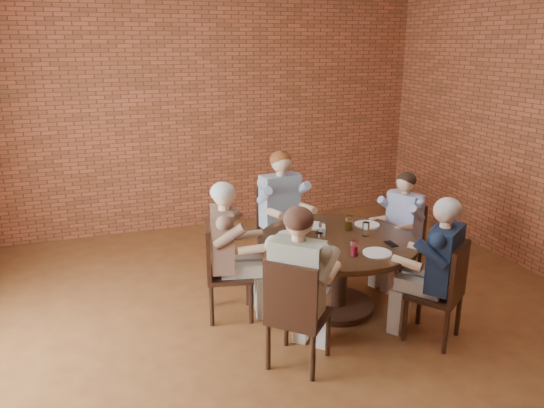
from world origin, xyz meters
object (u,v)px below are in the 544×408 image
object	(u,v)px
chair_a	(404,239)
smartphone	(391,244)
chair_c	(220,267)
chair_e	(444,289)
diner_a	(400,229)
diner_d	(300,287)
diner_c	(229,251)
dining_table	(337,260)
chair_d	(295,311)
diner_b	(282,212)
chair_b	(278,224)
diner_e	(436,270)

from	to	relation	value
chair_a	smartphone	distance (m)	0.92
chair_c	chair_e	distance (m)	2.05
chair_a	diner_a	xyz separation A→B (m)	(-0.07, -0.02, 0.14)
smartphone	diner_d	bearing A→B (deg)	-157.77
diner_a	diner_d	xyz separation A→B (m)	(-1.64, -1.07, 0.06)
diner_c	dining_table	bearing A→B (deg)	-90.00
dining_table	diner_c	bearing A→B (deg)	167.56
chair_c	chair_d	xyz separation A→B (m)	(0.34, -1.05, 0.01)
chair_e	chair_a	bearing A→B (deg)	-142.95
chair_e	smartphone	xyz separation A→B (m)	(-0.21, 0.56, 0.25)
diner_c	diner_d	bearing A→B (deg)	-149.33
diner_b	diner_c	size ratio (longest dim) A/B	1.04
dining_table	chair_b	bearing A→B (deg)	98.01
chair_b	chair_d	size ratio (longest dim) A/B	1.02
chair_b	diner_a	bearing A→B (deg)	-46.35
chair_d	diner_c	bearing A→B (deg)	-32.47
chair_e	diner_c	bearing A→B (deg)	-69.06
diner_a	smartphone	distance (m)	0.83
dining_table	diner_c	size ratio (longest dim) A/B	1.15
chair_b	smartphone	world-z (taller)	chair_b
chair_e	diner_e	distance (m)	0.18
dining_table	diner_d	distance (m)	1.04
chair_c	chair_e	world-z (taller)	chair_c
chair_c	smartphone	size ratio (longest dim) A/B	6.32
chair_a	diner_e	xyz separation A→B (m)	(-0.43, -1.14, 0.18)
chair_a	diner_d	distance (m)	2.03
smartphone	dining_table	bearing A→B (deg)	143.73
diner_b	chair_c	distance (m)	1.29
dining_table	chair_e	world-z (taller)	chair_e
diner_c	diner_a	bearing A→B (deg)	-74.72
chair_b	diner_e	distance (m)	2.12
diner_c	diner_e	distance (m)	1.89
chair_c	dining_table	bearing A→B (deg)	-90.00
chair_b	diner_d	xyz separation A→B (m)	(-0.54, -1.93, 0.16)
smartphone	diner_c	bearing A→B (deg)	160.43
chair_a	diner_a	world-z (taller)	diner_a
diner_c	diner_d	size ratio (longest dim) A/B	0.98
chair_a	chair_d	xyz separation A→B (m)	(-1.77, -1.16, 0.03)
diner_a	chair_d	distance (m)	2.04
chair_d	chair_c	bearing A→B (deg)	-28.43
diner_a	diner_c	distance (m)	1.96
diner_c	chair_d	size ratio (longest dim) A/B	1.40
chair_b	chair_d	xyz separation A→B (m)	(-0.60, -2.00, -0.01)
diner_a	chair_d	xyz separation A→B (m)	(-1.70, -1.13, -0.11)
diner_d	chair_e	size ratio (longest dim) A/B	1.47
chair_d	smartphone	bearing A→B (deg)	-113.29
chair_b	chair_e	distance (m)	2.20
diner_e	chair_c	bearing A→B (deg)	-67.27
diner_d	chair_e	distance (m)	1.34
diner_d	diner_b	bearing A→B (deg)	-63.13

